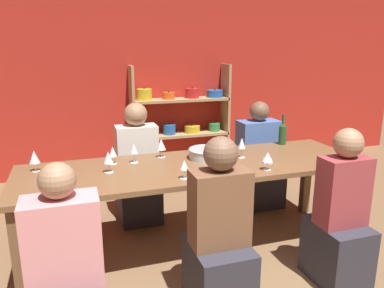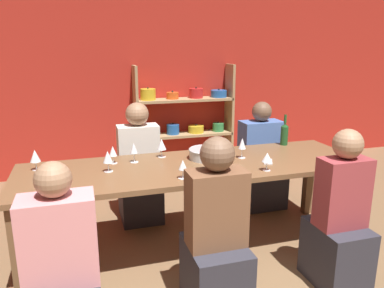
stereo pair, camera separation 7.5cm
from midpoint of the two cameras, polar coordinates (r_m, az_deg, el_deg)
name	(u,v)px [view 1 (the left image)]	position (r m, az deg, el deg)	size (l,w,h in m)	color
wall_back_red	(134,75)	(5.26, -9.27, 10.35)	(8.80, 0.06, 2.70)	red
shelf_unit	(181,127)	(5.30, -2.17, 2.68)	(1.39, 0.30, 1.49)	tan
dining_table	(196,174)	(3.13, -0.11, -4.52)	(2.87, 0.89, 0.78)	brown
mixing_bowl	(207,153)	(3.26, 1.62, -1.41)	(0.32, 0.32, 0.09)	#B7BABC
wine_bottle_green	(283,133)	(3.82, 13.08, 1.65)	(0.07, 0.07, 0.30)	#1E4C23
wine_glass_red_a	(113,152)	(3.17, -12.66, -1.24)	(0.07, 0.07, 0.15)	white
wine_glass_white_a	(242,144)	(3.29, 6.94, 0.01)	(0.07, 0.07, 0.18)	white
wine_glass_white_b	(184,166)	(2.75, -1.97, -3.34)	(0.07, 0.07, 0.14)	white
wine_glass_empty_a	(268,157)	(2.99, 10.74, -1.98)	(0.08, 0.08, 0.15)	white
wine_glass_empty_b	(161,145)	(3.29, -5.37, -0.12)	(0.08, 0.08, 0.17)	white
wine_glass_empty_c	(134,149)	(3.16, -9.55, -0.78)	(0.07, 0.07, 0.17)	white
wine_glass_empty_d	(34,157)	(3.17, -23.53, -1.87)	(0.08, 0.08, 0.17)	white
wine_glass_empty_e	(108,158)	(2.96, -13.36, -2.08)	(0.08, 0.08, 0.17)	white
cell_phone	(268,161)	(3.24, 10.82, -2.57)	(0.13, 0.17, 0.01)	silver
person_near_a	(219,248)	(2.55, 3.24, -15.48)	(0.37, 0.47, 1.20)	#2D2D38
person_far_a	(138,177)	(3.84, -8.79, -5.01)	(0.40, 0.50, 1.20)	#2D2D38
person_near_b	(67,283)	(2.42, -19.42, -19.29)	(0.42, 0.52, 1.13)	#2D2D38
person_far_b	(257,167)	(4.26, 9.37, -3.49)	(0.45, 0.56, 1.16)	#2D2D38
person_near_c	(339,226)	(3.00, 20.85, -11.63)	(0.35, 0.44, 1.18)	#2D2D38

